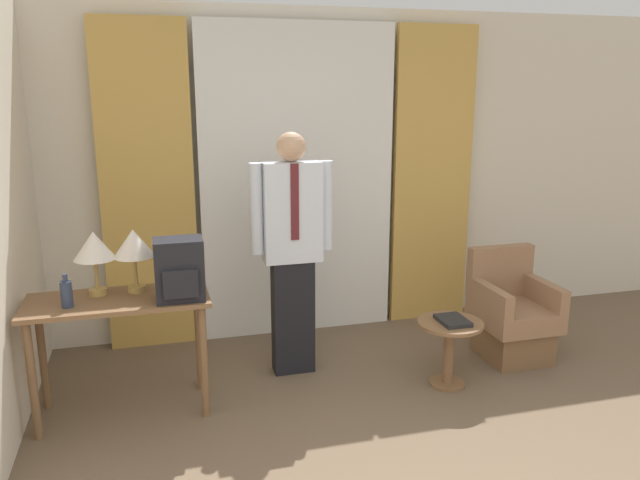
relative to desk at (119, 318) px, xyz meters
name	(u,v)px	position (x,y,z in m)	size (l,w,h in m)	color
wall_back	(295,174)	(1.43, 1.22, 0.70)	(10.00, 0.06, 2.70)	silver
curtain_sheer_center	(298,183)	(1.43, 1.09, 0.64)	(1.62, 0.06, 2.58)	white
curtain_drape_left	(147,190)	(0.22, 1.09, 0.64)	(0.72, 0.06, 2.58)	gold
curtain_drape_right	(432,178)	(2.65, 1.09, 0.64)	(0.72, 0.06, 2.58)	gold
desk	(119,318)	(0.00, 0.00, 0.00)	(1.12, 0.51, 0.78)	brown
table_lamp_left	(94,248)	(-0.12, 0.11, 0.44)	(0.26, 0.26, 0.41)	tan
table_lamp_right	(134,245)	(0.12, 0.11, 0.44)	(0.26, 0.26, 0.41)	tan
bottle_near_edge	(67,294)	(-0.28, -0.09, 0.22)	(0.07, 0.07, 0.21)	#2D3851
backpack	(179,270)	(0.38, -0.12, 0.32)	(0.30, 0.25, 0.39)	black
person	(292,245)	(1.20, 0.31, 0.32)	(0.60, 0.21, 1.77)	black
armchair	(511,317)	(2.90, 0.11, -0.33)	(0.54, 0.58, 0.84)	brown
side_table	(449,342)	(2.20, -0.22, -0.32)	(0.46, 0.46, 0.48)	brown
book	(453,320)	(2.21, -0.24, -0.15)	(0.19, 0.24, 0.03)	black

